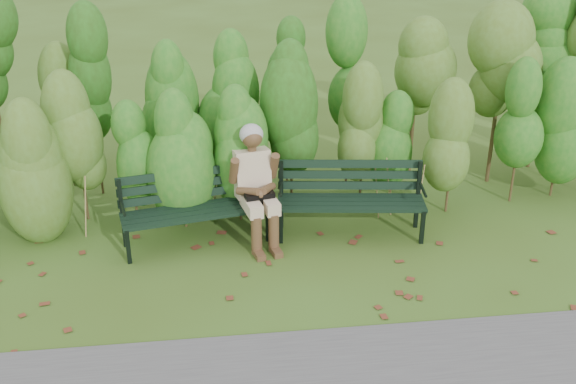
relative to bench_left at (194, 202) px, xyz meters
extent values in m
plane|color=#394F18|center=(0.95, -0.84, -0.46)|extent=(80.00, 80.00, 0.00)
cylinder|color=#47381E|center=(-1.80, 0.46, -0.06)|extent=(0.03, 0.03, 0.80)
ellipsoid|color=#206A1C|center=(-1.80, 0.46, 0.58)|extent=(0.64, 0.64, 1.44)
cylinder|color=#47381E|center=(-1.19, 0.46, -0.06)|extent=(0.03, 0.03, 0.80)
ellipsoid|color=#206A1C|center=(-1.19, 0.46, 0.58)|extent=(0.64, 0.64, 1.44)
cylinder|color=#47381E|center=(-0.58, 0.46, -0.06)|extent=(0.03, 0.03, 0.80)
ellipsoid|color=#206A1C|center=(-0.58, 0.46, 0.58)|extent=(0.64, 0.64, 1.44)
cylinder|color=#47381E|center=(0.04, 0.46, -0.06)|extent=(0.03, 0.03, 0.80)
ellipsoid|color=#206A1C|center=(0.04, 0.46, 0.58)|extent=(0.64, 0.64, 1.44)
cylinder|color=#47381E|center=(0.65, 0.46, -0.06)|extent=(0.03, 0.03, 0.80)
ellipsoid|color=#206A1C|center=(0.65, 0.46, 0.58)|extent=(0.64, 0.64, 1.44)
cylinder|color=#47381E|center=(1.26, 0.46, -0.06)|extent=(0.03, 0.03, 0.80)
ellipsoid|color=#206A1C|center=(1.26, 0.46, 0.58)|extent=(0.64, 0.64, 1.44)
cylinder|color=#47381E|center=(1.87, 0.46, -0.06)|extent=(0.03, 0.03, 0.80)
ellipsoid|color=#206A1C|center=(1.87, 0.46, 0.58)|extent=(0.64, 0.64, 1.44)
cylinder|color=#47381E|center=(2.48, 0.46, -0.06)|extent=(0.03, 0.03, 0.80)
ellipsoid|color=#206A1C|center=(2.48, 0.46, 0.58)|extent=(0.64, 0.64, 1.44)
cylinder|color=#47381E|center=(3.10, 0.46, -0.06)|extent=(0.03, 0.03, 0.80)
ellipsoid|color=#206A1C|center=(3.10, 0.46, 0.58)|extent=(0.64, 0.64, 1.44)
cylinder|color=#47381E|center=(3.71, 0.46, -0.06)|extent=(0.03, 0.03, 0.80)
ellipsoid|color=#206A1C|center=(3.71, 0.46, 0.58)|extent=(0.64, 0.64, 1.44)
cylinder|color=#47381E|center=(4.32, 0.46, -0.06)|extent=(0.03, 0.03, 0.80)
ellipsoid|color=#206A1C|center=(4.32, 0.46, 0.58)|extent=(0.64, 0.64, 1.44)
cylinder|color=#47381E|center=(-1.73, 1.46, 0.09)|extent=(0.04, 0.04, 1.10)
ellipsoid|color=#294915|center=(-1.73, 1.46, 0.97)|extent=(0.70, 0.70, 1.98)
cylinder|color=#47381E|center=(-0.97, 1.46, 0.09)|extent=(0.04, 0.04, 1.10)
ellipsoid|color=#294915|center=(-0.97, 1.46, 0.97)|extent=(0.70, 0.70, 1.98)
cylinder|color=#47381E|center=(-0.20, 1.46, 0.09)|extent=(0.04, 0.04, 1.10)
ellipsoid|color=#294915|center=(-0.20, 1.46, 0.97)|extent=(0.70, 0.70, 1.98)
cylinder|color=#47381E|center=(0.57, 1.46, 0.09)|extent=(0.04, 0.04, 1.10)
ellipsoid|color=#294915|center=(0.57, 1.46, 0.97)|extent=(0.70, 0.70, 1.98)
cylinder|color=#47381E|center=(1.34, 1.46, 0.09)|extent=(0.04, 0.04, 1.10)
ellipsoid|color=#294915|center=(1.34, 1.46, 0.97)|extent=(0.70, 0.70, 1.98)
cylinder|color=#47381E|center=(2.11, 1.46, 0.09)|extent=(0.04, 0.04, 1.10)
ellipsoid|color=#294915|center=(2.11, 1.46, 0.97)|extent=(0.70, 0.70, 1.98)
cylinder|color=#47381E|center=(2.87, 1.46, 0.09)|extent=(0.04, 0.04, 1.10)
ellipsoid|color=#294915|center=(2.87, 1.46, 0.97)|extent=(0.70, 0.70, 1.98)
cylinder|color=#47381E|center=(3.64, 1.46, 0.09)|extent=(0.04, 0.04, 1.10)
ellipsoid|color=#294915|center=(3.64, 1.46, 0.97)|extent=(0.70, 0.70, 1.98)
cylinder|color=#47381E|center=(4.41, 1.46, 0.09)|extent=(0.04, 0.04, 1.10)
ellipsoid|color=#294915|center=(4.41, 1.46, 0.97)|extent=(0.70, 0.70, 1.98)
cube|color=brown|center=(0.43, 0.13, -0.46)|extent=(0.11, 0.11, 0.01)
cube|color=brown|center=(3.32, -1.16, -0.46)|extent=(0.10, 0.11, 0.01)
cube|color=brown|center=(-1.87, 0.01, -0.46)|extent=(0.11, 0.11, 0.01)
cube|color=brown|center=(1.63, -1.07, -0.46)|extent=(0.10, 0.08, 0.01)
cube|color=brown|center=(2.66, -0.19, -0.46)|extent=(0.11, 0.10, 0.01)
cube|color=brown|center=(0.50, -0.98, -0.46)|extent=(0.11, 0.11, 0.01)
cube|color=brown|center=(0.96, 0.07, -0.46)|extent=(0.11, 0.11, 0.01)
cube|color=brown|center=(-0.44, -1.66, -0.46)|extent=(0.09, 0.07, 0.01)
cube|color=brown|center=(-1.38, -1.56, -0.46)|extent=(0.11, 0.11, 0.01)
cube|color=brown|center=(0.72, -1.22, -0.46)|extent=(0.11, 0.09, 0.01)
cube|color=brown|center=(2.15, -1.09, -0.46)|extent=(0.10, 0.11, 0.01)
cube|color=brown|center=(3.25, -0.37, -0.46)|extent=(0.11, 0.11, 0.01)
cube|color=brown|center=(0.45, -0.84, -0.46)|extent=(0.10, 0.09, 0.01)
cube|color=brown|center=(-0.64, -1.17, -0.46)|extent=(0.10, 0.11, 0.01)
cube|color=brown|center=(3.62, -0.54, -0.46)|extent=(0.09, 0.07, 0.01)
cube|color=brown|center=(2.34, -1.93, -0.46)|extent=(0.10, 0.08, 0.01)
cube|color=brown|center=(2.19, -0.02, -0.46)|extent=(0.10, 0.11, 0.01)
cube|color=brown|center=(1.73, -0.46, -0.46)|extent=(0.10, 0.09, 0.01)
cube|color=brown|center=(2.02, -0.84, -0.46)|extent=(0.11, 0.10, 0.01)
cube|color=brown|center=(2.72, -0.36, -0.46)|extent=(0.10, 0.09, 0.01)
cube|color=brown|center=(-0.04, 0.04, -0.46)|extent=(0.11, 0.11, 0.01)
cube|color=brown|center=(-2.02, -0.02, -0.46)|extent=(0.11, 0.11, 0.01)
cube|color=brown|center=(-1.84, -0.20, -0.46)|extent=(0.11, 0.11, 0.01)
cube|color=brown|center=(-1.38, -1.17, -0.46)|extent=(0.11, 0.10, 0.01)
cube|color=brown|center=(-0.81, -1.06, -0.46)|extent=(0.11, 0.11, 0.01)
cube|color=brown|center=(-0.26, -1.63, -0.46)|extent=(0.09, 0.07, 0.01)
cube|color=brown|center=(2.32, -0.17, -0.46)|extent=(0.09, 0.07, 0.01)
cube|color=brown|center=(0.81, 0.11, -0.46)|extent=(0.11, 0.11, 0.01)
cube|color=black|center=(0.05, -0.25, -0.07)|extent=(1.54, 0.41, 0.03)
cube|color=black|center=(0.03, -0.15, -0.07)|extent=(1.54, 0.41, 0.03)
cube|color=black|center=(0.01, -0.04, -0.07)|extent=(1.54, 0.41, 0.03)
cube|color=black|center=(-0.01, 0.07, -0.07)|extent=(1.54, 0.41, 0.03)
cube|color=black|center=(-0.03, 0.14, 0.03)|extent=(1.54, 0.36, 0.09)
cube|color=black|center=(-0.03, 0.16, 0.15)|extent=(1.54, 0.36, 0.09)
cube|color=black|center=(-0.03, 0.17, 0.27)|extent=(1.54, 0.36, 0.09)
cube|color=black|center=(-0.68, -0.41, -0.26)|extent=(0.05, 0.05, 0.39)
cube|color=black|center=(-0.75, -0.05, -0.07)|extent=(0.05, 0.05, 0.78)
cube|color=black|center=(-0.71, -0.24, -0.09)|extent=(0.13, 0.43, 0.03)
cylinder|color=black|center=(-0.70, -0.28, 0.10)|extent=(0.10, 0.32, 0.03)
cube|color=black|center=(0.78, -0.11, -0.26)|extent=(0.05, 0.05, 0.39)
cube|color=black|center=(0.71, 0.25, -0.07)|extent=(0.05, 0.05, 0.78)
cube|color=black|center=(0.75, 0.06, -0.09)|extent=(0.13, 0.43, 0.03)
cylinder|color=black|center=(0.76, 0.01, 0.10)|extent=(0.10, 0.32, 0.03)
cube|color=black|center=(1.67, -0.26, -0.06)|extent=(1.59, 0.30, 0.04)
cube|color=black|center=(1.69, -0.15, -0.06)|extent=(1.59, 0.30, 0.04)
cube|color=black|center=(1.70, -0.04, -0.06)|extent=(1.59, 0.30, 0.04)
cube|color=black|center=(1.71, 0.07, -0.06)|extent=(1.59, 0.30, 0.04)
cube|color=black|center=(1.73, 0.15, 0.04)|extent=(1.59, 0.25, 0.09)
cube|color=black|center=(1.73, 0.17, 0.16)|extent=(1.59, 0.25, 0.09)
cube|color=black|center=(1.73, 0.18, 0.28)|extent=(1.59, 0.25, 0.09)
cube|color=black|center=(0.92, -0.17, -0.26)|extent=(0.05, 0.05, 0.40)
cube|color=black|center=(0.97, 0.21, -0.06)|extent=(0.05, 0.05, 0.80)
cube|color=black|center=(0.94, 0.00, -0.08)|extent=(0.10, 0.44, 0.04)
cylinder|color=black|center=(0.93, -0.04, 0.12)|extent=(0.07, 0.33, 0.03)
cube|color=black|center=(2.43, -0.37, -0.26)|extent=(0.05, 0.05, 0.40)
cube|color=black|center=(2.47, 0.01, -0.06)|extent=(0.05, 0.05, 0.80)
cube|color=black|center=(2.45, -0.19, -0.08)|extent=(0.10, 0.44, 0.04)
cylinder|color=black|center=(2.44, -0.23, 0.12)|extent=(0.07, 0.33, 0.03)
cube|color=beige|center=(0.60, -0.20, 0.02)|extent=(0.23, 0.46, 0.14)
cube|color=beige|center=(0.79, -0.16, 0.02)|extent=(0.23, 0.46, 0.14)
cylinder|color=brown|center=(0.64, -0.37, -0.24)|extent=(0.14, 0.14, 0.43)
cylinder|color=brown|center=(0.82, -0.33, -0.24)|extent=(0.14, 0.14, 0.43)
cube|color=brown|center=(0.66, -0.45, -0.43)|extent=(0.13, 0.22, 0.06)
cube|color=brown|center=(0.84, -0.41, -0.43)|extent=(0.13, 0.22, 0.06)
cube|color=beige|center=(0.64, 0.10, 0.26)|extent=(0.42, 0.33, 0.54)
cylinder|color=brown|center=(0.64, 0.08, 0.55)|extent=(0.09, 0.09, 0.10)
sphere|color=brown|center=(0.64, 0.07, 0.68)|extent=(0.22, 0.22, 0.22)
ellipsoid|color=gray|center=(0.64, 0.09, 0.71)|extent=(0.25, 0.24, 0.23)
cylinder|color=brown|center=(0.44, -0.03, 0.35)|extent=(0.14, 0.23, 0.32)
cylinder|color=brown|center=(0.87, 0.06, 0.35)|extent=(0.14, 0.23, 0.32)
cylinder|color=brown|center=(0.58, -0.14, 0.16)|extent=(0.27, 0.25, 0.14)
cylinder|color=brown|center=(0.79, -0.10, 0.16)|extent=(0.20, 0.29, 0.14)
sphere|color=brown|center=(0.69, -0.18, 0.14)|extent=(0.11, 0.11, 0.11)
cube|color=black|center=(0.69, -0.17, 0.07)|extent=(0.33, 0.19, 0.17)
camera|label=1|loc=(0.21, -6.55, 3.09)|focal=42.00mm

